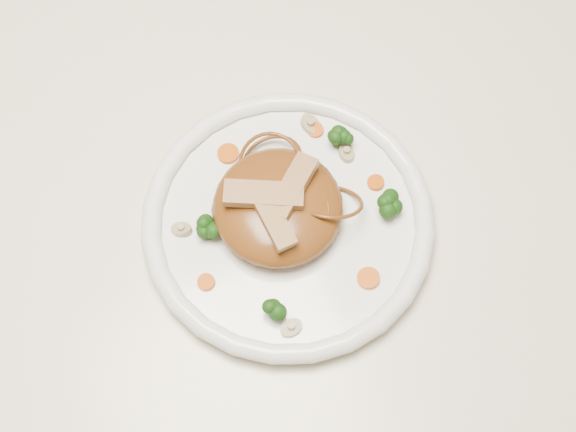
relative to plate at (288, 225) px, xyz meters
name	(u,v)px	position (x,y,z in m)	size (l,w,h in m)	color
ground	(223,361)	(-0.09, 0.09, -0.76)	(4.00, 4.00, 0.00)	brown
table	(183,227)	(-0.09, 0.09, -0.11)	(1.20, 0.80, 0.75)	beige
plate	(288,225)	(0.00, 0.00, 0.00)	(0.29, 0.29, 0.02)	white
noodle_mound	(278,207)	(-0.01, 0.01, 0.03)	(0.13, 0.13, 0.04)	brown
chicken_a	(293,186)	(0.01, 0.01, 0.05)	(0.07, 0.02, 0.01)	tan
chicken_b	(264,195)	(-0.02, 0.02, 0.06)	(0.08, 0.02, 0.01)	tan
chicken_c	(273,219)	(-0.02, -0.01, 0.05)	(0.06, 0.02, 0.01)	tan
broccoli_0	(340,137)	(0.08, 0.06, 0.02)	(0.03, 0.03, 0.03)	#1B450E
broccoli_1	(207,228)	(-0.08, 0.02, 0.02)	(0.03, 0.03, 0.03)	#1B450E
broccoli_2	(276,309)	(-0.05, -0.08, 0.02)	(0.02, 0.02, 0.03)	#1B450E
broccoli_3	(391,204)	(0.10, -0.03, 0.02)	(0.02, 0.02, 0.03)	#1B450E
carrot_0	(315,130)	(0.07, 0.08, 0.01)	(0.02, 0.02, 0.01)	#DE5708
carrot_1	(206,282)	(-0.10, -0.03, 0.01)	(0.02, 0.02, 0.01)	#DE5708
carrot_2	(376,183)	(0.10, 0.00, 0.01)	(0.02, 0.02, 0.01)	#DE5708
carrot_3	(228,154)	(-0.03, 0.09, 0.01)	(0.02, 0.02, 0.01)	#DE5708
carrot_4	(368,278)	(0.05, -0.09, 0.01)	(0.02, 0.02, 0.01)	#DE5708
mushroom_0	(291,327)	(-0.04, -0.10, 0.01)	(0.02, 0.02, 0.01)	tan
mushroom_1	(346,153)	(0.09, 0.05, 0.01)	(0.02, 0.02, 0.01)	tan
mushroom_2	(182,229)	(-0.10, 0.03, 0.01)	(0.02, 0.02, 0.01)	tan
mushroom_3	(311,125)	(0.07, 0.09, 0.01)	(0.03, 0.03, 0.01)	tan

